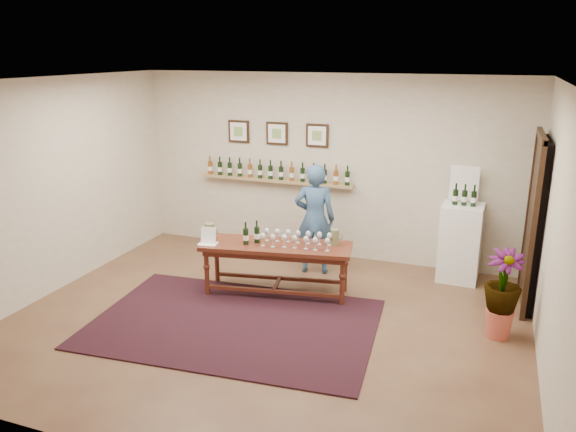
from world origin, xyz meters
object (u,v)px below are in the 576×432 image
(tasting_table, at_px, (276,252))
(potted_plant, at_px, (502,294))
(display_pedestal, at_px, (460,242))
(person, at_px, (315,219))

(tasting_table, bearing_deg, potted_plant, -14.94)
(display_pedestal, height_order, potted_plant, display_pedestal)
(display_pedestal, xyz_separation_m, potted_plant, (0.55, -1.59, -0.02))
(display_pedestal, bearing_deg, potted_plant, -70.75)
(potted_plant, xyz_separation_m, person, (-2.54, 1.14, 0.28))
(tasting_table, relative_size, person, 1.27)
(tasting_table, distance_m, display_pedestal, 2.60)
(tasting_table, height_order, person, person)
(tasting_table, xyz_separation_m, potted_plant, (2.78, -0.23, -0.06))
(display_pedestal, bearing_deg, person, -167.25)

